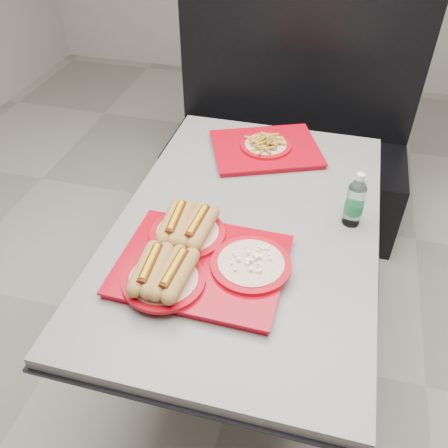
% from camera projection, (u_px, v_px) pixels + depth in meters
% --- Properties ---
extents(ground, '(6.00, 6.00, 0.00)m').
position_uv_depth(ground, '(242.00, 347.00, 2.16)').
color(ground, gray).
rests_on(ground, ground).
extents(diner_table, '(0.92, 1.42, 0.75)m').
position_uv_depth(diner_table, '(246.00, 255.00, 1.78)').
color(diner_table, black).
rests_on(diner_table, ground).
extents(booth_bench, '(1.30, 0.57, 1.35)m').
position_uv_depth(booth_bench, '(287.00, 148.00, 2.70)').
color(booth_bench, black).
rests_on(booth_bench, ground).
extents(tray_near, '(0.54, 0.47, 0.11)m').
position_uv_depth(tray_near, '(195.00, 258.00, 1.48)').
color(tray_near, '#9C0411').
rests_on(tray_near, diner_table).
extents(tray_far, '(0.54, 0.49, 0.09)m').
position_uv_depth(tray_far, '(266.00, 147.00, 2.01)').
color(tray_far, '#9C0411').
rests_on(tray_far, diner_table).
extents(water_bottle, '(0.07, 0.07, 0.20)m').
position_uv_depth(water_bottle, '(355.00, 202.00, 1.61)').
color(water_bottle, silver).
rests_on(water_bottle, diner_table).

